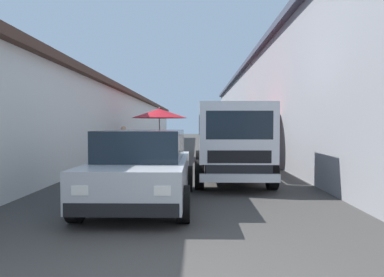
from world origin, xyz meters
TOP-DOWN VIEW (x-y plane):
  - ground at (13.50, 0.00)m, footprint 90.00×90.00m
  - building_left_whitewash at (15.75, 6.88)m, footprint 49.80×7.50m
  - building_right_concrete at (15.75, -6.88)m, footprint 49.80×7.50m
  - fruit_stall_mid_lane at (10.66, -2.27)m, footprint 2.87×2.87m
  - fruit_stall_near_right at (13.22, 1.33)m, footprint 2.56×2.56m
  - fruit_stall_far_right at (16.40, -1.78)m, footprint 2.66×2.66m
  - hatchback_car at (3.99, 0.68)m, footprint 3.91×1.93m
  - delivery_truck at (6.23, -1.32)m, footprint 4.93×1.99m
  - vendor_by_crates at (10.54, 2.44)m, footprint 0.43×0.50m
  - plastic_stool at (14.69, -1.34)m, footprint 0.30×0.30m

SIDE VIEW (x-z plane):
  - ground at x=13.50m, z-range 0.00..0.00m
  - plastic_stool at x=14.69m, z-range 0.11..0.54m
  - hatchback_car at x=3.99m, z-range 0.01..1.46m
  - vendor_by_crates at x=10.54m, z-range 0.10..1.62m
  - delivery_truck at x=6.23m, z-range 0.00..2.08m
  - building_left_whitewash at x=15.75m, z-range 0.01..3.45m
  - fruit_stall_far_right at x=16.40m, z-range 0.66..2.92m
  - fruit_stall_near_right at x=13.22m, z-range 0.69..3.07m
  - fruit_stall_mid_lane at x=10.66m, z-range 0.72..3.11m
  - building_right_concrete at x=15.75m, z-range 0.01..5.28m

